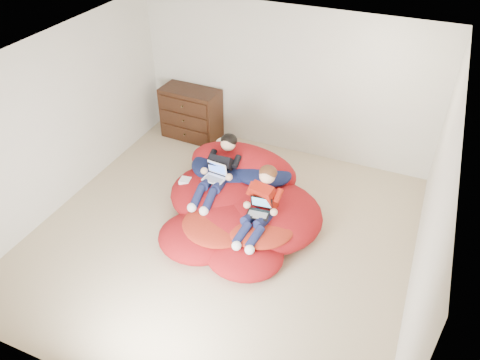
# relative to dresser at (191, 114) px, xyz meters

# --- Properties ---
(room_shell) EXTENTS (5.10, 5.10, 2.77)m
(room_shell) POSITION_rel_dresser_xyz_m (1.64, -2.22, -0.25)
(room_shell) COLOR tan
(room_shell) RESTS_ON ground
(dresser) EXTENTS (1.06, 0.60, 0.93)m
(dresser) POSITION_rel_dresser_xyz_m (0.00, 0.00, 0.00)
(dresser) COLOR #321A0E
(dresser) RESTS_ON ground
(beanbag_pile) EXTENTS (2.32, 2.29, 0.86)m
(beanbag_pile) POSITION_rel_dresser_xyz_m (1.72, -1.78, -0.22)
(beanbag_pile) COLOR #AB1317
(beanbag_pile) RESTS_ON ground
(cream_pillow) EXTENTS (0.41, 0.26, 0.26)m
(cream_pillow) POSITION_rel_dresser_xyz_m (1.15, -0.94, 0.15)
(cream_pillow) COLOR white
(cream_pillow) RESTS_ON beanbag_pile
(older_boy) EXTENTS (0.35, 1.23, 0.67)m
(older_boy) POSITION_rel_dresser_xyz_m (1.32, -1.59, 0.19)
(older_boy) COLOR black
(older_boy) RESTS_ON beanbag_pile
(younger_boy) EXTENTS (0.38, 1.01, 0.76)m
(younger_boy) POSITION_rel_dresser_xyz_m (2.15, -2.07, 0.18)
(younger_boy) COLOR #AA1D0F
(younger_boy) RESTS_ON beanbag_pile
(laptop_white) EXTENTS (0.32, 0.28, 0.22)m
(laptop_white) POSITION_rel_dresser_xyz_m (1.32, -1.72, 0.16)
(laptop_white) COLOR white
(laptop_white) RESTS_ON older_boy
(laptop_black) EXTENTS (0.31, 0.29, 0.21)m
(laptop_black) POSITION_rel_dresser_xyz_m (2.15, -2.12, 0.10)
(laptop_black) COLOR black
(laptop_black) RESTS_ON younger_boy
(power_adapter) EXTENTS (0.17, 0.17, 0.06)m
(power_adapter) POSITION_rel_dresser_xyz_m (0.85, -1.79, -0.05)
(power_adapter) COLOR white
(power_adapter) RESTS_ON beanbag_pile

